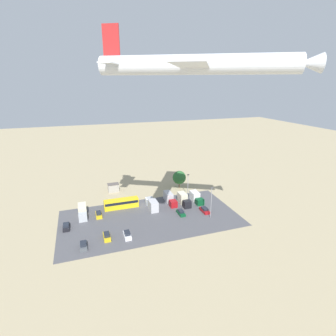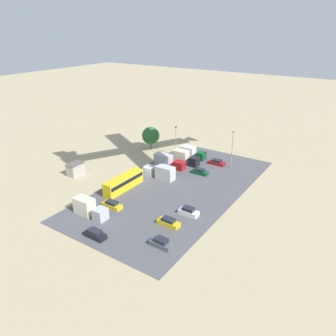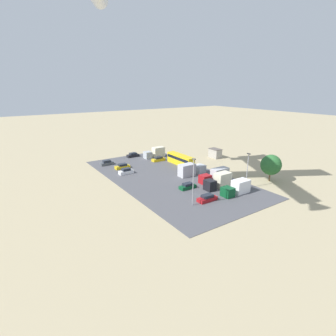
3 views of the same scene
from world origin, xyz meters
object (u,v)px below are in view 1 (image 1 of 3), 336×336
at_px(shed_building, 113,188).
at_px(parked_car_5, 127,235).
at_px(parked_truck_0, 170,198).
at_px(airplane, 203,64).
at_px(parked_truck_3, 152,204).
at_px(parked_truck_4, 184,200).
at_px(parked_truck_2, 196,197).
at_px(parked_car_0, 181,213).
at_px(parked_car_6, 66,227).
at_px(parked_car_2, 205,210).
at_px(parked_car_4, 83,246).
at_px(parked_car_3, 107,236).
at_px(bus, 121,203).
at_px(parked_truck_1, 83,211).
at_px(parked_car_1, 99,214).

relative_size(shed_building, parked_car_5, 1.04).
relative_size(parked_truck_0, airplane, 0.23).
distance_m(parked_truck_3, parked_truck_4, 11.31).
bearing_deg(shed_building, airplane, 106.33).
height_order(parked_car_5, parked_truck_2, parked_truck_2).
xyz_separation_m(parked_car_0, parked_car_6, (34.51, -2.56, 0.03)).
height_order(shed_building, parked_car_2, shed_building).
bearing_deg(parked_car_0, parked_car_4, -163.73).
xyz_separation_m(shed_building, parked_car_0, (-17.85, 26.09, -0.91)).
relative_size(parked_car_3, parked_truck_4, 0.61).
bearing_deg(airplane, parked_car_0, -162.64).
bearing_deg(parked_truck_2, parked_car_5, 28.77).
distance_m(parked_car_0, parked_car_2, 8.03).
height_order(parked_truck_2, airplane, airplane).
bearing_deg(parked_truck_2, bus, -6.83).
height_order(parked_truck_1, parked_truck_3, parked_truck_1).
relative_size(parked_car_1, parked_car_4, 1.09).
bearing_deg(parked_car_4, parked_truck_0, -148.14).
bearing_deg(parked_truck_4, parked_truck_3, -0.91).
bearing_deg(parked_car_3, parked_truck_2, -157.20).
distance_m(parked_car_5, parked_truck_1, 19.91).
relative_size(bus, parked_truck_4, 1.57).
relative_size(bus, parked_car_3, 2.55).
height_order(shed_building, parked_car_4, shed_building).
distance_m(shed_building, parked_car_1, 20.18).
height_order(parked_car_0, parked_car_6, parked_car_6).
bearing_deg(parked_truck_4, parked_car_3, 25.18).
height_order(parked_car_0, parked_truck_4, parked_truck_4).
bearing_deg(parked_truck_0, parked_car_2, 128.66).
relative_size(parked_car_1, parked_truck_0, 0.50).
distance_m(parked_car_2, parked_car_3, 32.41).
relative_size(parked_car_5, parked_truck_4, 0.56).
bearing_deg(parked_car_0, parked_truck_0, 92.62).
bearing_deg(parked_truck_0, parked_car_0, 92.62).
relative_size(parked_car_1, parked_truck_1, 0.59).
height_order(parked_car_3, parked_truck_2, parked_truck_2).
height_order(parked_truck_1, parked_truck_2, parked_truck_1).
bearing_deg(parked_car_6, bus, -154.87).
xyz_separation_m(parked_car_5, parked_truck_0, (-18.21, -17.17, 0.74)).
xyz_separation_m(bus, parked_truck_3, (-9.67, 3.68, -0.21)).
height_order(parked_car_2, parked_truck_0, parked_truck_0).
bearing_deg(bus, parked_truck_1, -82.38).
bearing_deg(parked_car_5, parked_car_6, -32.45).
xyz_separation_m(parked_car_6, parked_truck_2, (-43.27, -4.97, 0.77)).
relative_size(parked_car_0, parked_car_2, 0.94).
relative_size(parked_car_2, parked_truck_4, 0.62).
height_order(shed_building, parked_car_1, shed_building).
bearing_deg(parked_truck_2, airplane, 65.10).
relative_size(parked_car_0, airplane, 0.11).
xyz_separation_m(parked_car_2, parked_car_3, (31.97, 5.35, 0.02)).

